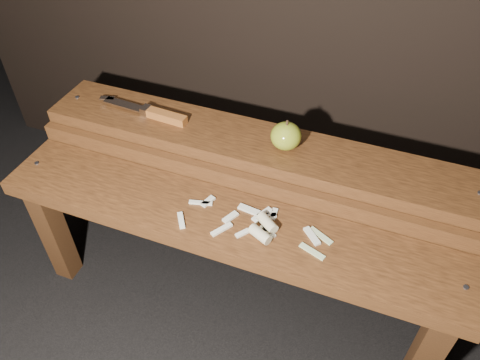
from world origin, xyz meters
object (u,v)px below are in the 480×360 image
(bench_front_tier, at_px, (223,238))
(bench_rear_tier, at_px, (254,165))
(knife, at_px, (156,113))
(apple, at_px, (286,136))

(bench_front_tier, bearing_deg, bench_rear_tier, 90.00)
(bench_front_tier, bearing_deg, knife, 142.19)
(knife, bearing_deg, bench_front_tier, -37.81)
(bench_front_tier, bearing_deg, apple, 70.11)
(bench_front_tier, distance_m, knife, 0.40)
(apple, bearing_deg, bench_front_tier, -109.89)
(bench_front_tier, height_order, apple, apple)
(bench_front_tier, distance_m, apple, 0.31)
(bench_rear_tier, relative_size, knife, 4.17)
(knife, bearing_deg, bench_rear_tier, -0.32)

